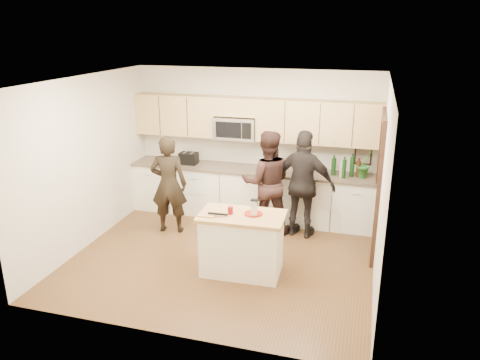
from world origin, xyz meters
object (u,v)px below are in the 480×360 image
(toaster, at_px, (189,158))
(woman_right, at_px, (304,185))
(island, at_px, (242,243))
(woman_center, at_px, (267,183))
(woman_left, at_px, (169,184))

(toaster, height_order, woman_right, woman_right)
(island, height_order, toaster, toaster)
(woman_right, bearing_deg, woman_center, 10.51)
(woman_center, distance_m, woman_right, 0.62)
(toaster, height_order, woman_center, woman_center)
(woman_right, bearing_deg, woman_left, 21.41)
(island, bearing_deg, toaster, 126.12)
(toaster, xyz_separation_m, woman_right, (2.25, -0.54, -0.14))
(island, xyz_separation_m, woman_left, (-1.59, 1.06, 0.39))
(island, xyz_separation_m, woman_center, (0.02, 1.49, 0.44))
(toaster, xyz_separation_m, woman_center, (1.63, -0.54, -0.16))
(toaster, xyz_separation_m, woman_left, (0.02, -0.97, -0.20))
(woman_left, relative_size, woman_center, 0.95)
(island, distance_m, toaster, 2.65)
(toaster, distance_m, woman_center, 1.72)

